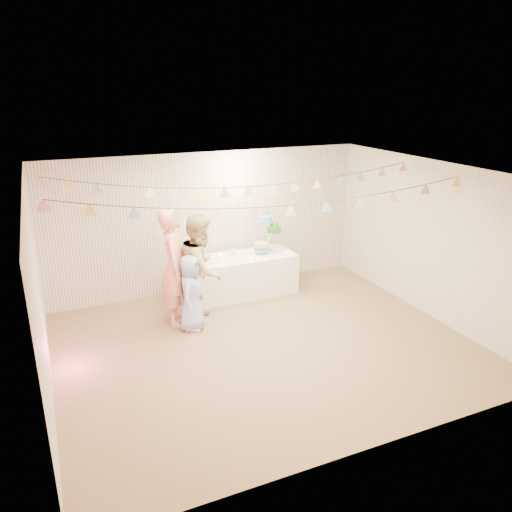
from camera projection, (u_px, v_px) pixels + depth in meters
name	position (u px, v px, depth m)	size (l,w,h in m)	color
floor	(265.00, 345.00, 7.53)	(6.00, 6.00, 0.00)	olive
ceiling	(266.00, 174.00, 6.68)	(6.00, 6.00, 0.00)	silver
back_wall	(209.00, 222.00, 9.27)	(6.00, 6.00, 0.00)	white
front_wall	(371.00, 344.00, 4.94)	(6.00, 6.00, 0.00)	white
left_wall	(38.00, 299.00, 5.96)	(5.00, 5.00, 0.00)	white
right_wall	(430.00, 240.00, 8.24)	(5.00, 5.00, 0.00)	white
table	(242.00, 275.00, 9.26)	(1.99, 0.80, 0.75)	white
cake_stand	(268.00, 233.00, 9.27)	(0.65, 0.38, 0.73)	silver
cake_bottom	(261.00, 249.00, 9.26)	(0.31, 0.31, 0.15)	teal
cake_middle	(274.00, 231.00, 9.42)	(0.27, 0.27, 0.22)	#247D1B
cake_top_tier	(265.00, 220.00, 9.14)	(0.25, 0.25, 0.19)	#4CB8F0
platter	(212.00, 261.00, 8.87)	(0.30, 0.30, 0.02)	white
posy	(233.00, 252.00, 9.10)	(0.13, 0.13, 0.15)	white
person_adult_a	(175.00, 267.00, 7.98)	(0.71, 0.46, 1.94)	#FE9C84
person_adult_b	(201.00, 269.00, 8.04)	(0.89, 0.69, 1.83)	tan
person_child	(192.00, 292.00, 7.86)	(0.61, 0.40, 1.25)	#A0B6E2
bunting_back	(236.00, 179.00, 7.71)	(5.60, 1.10, 0.40)	pink
bunting_front	(273.00, 197.00, 6.60)	(5.60, 0.90, 0.36)	#72A5E5
tealight_0	(202.00, 264.00, 8.70)	(0.04, 0.04, 0.03)	#FFD88C
tealight_1	(220.00, 255.00, 9.16)	(0.04, 0.04, 0.03)	#FFD88C
tealight_2	(251.00, 258.00, 8.98)	(0.04, 0.04, 0.03)	#FFD88C
tealight_3	(254.00, 250.00, 9.46)	(0.04, 0.04, 0.03)	#FFD88C
tealight_4	(286.00, 253.00, 9.29)	(0.04, 0.04, 0.03)	#FFD88C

